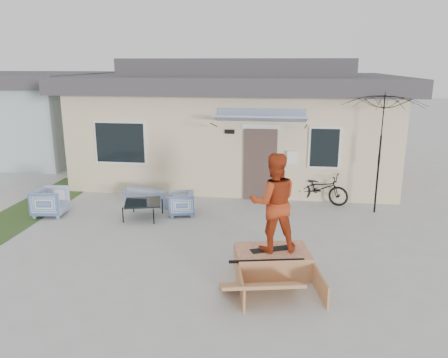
# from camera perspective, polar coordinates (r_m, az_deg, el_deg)

# --- Properties ---
(ground) EXTENTS (90.00, 90.00, 0.00)m
(ground) POSITION_cam_1_polar(r_m,az_deg,el_deg) (9.06, -3.48, -10.84)
(ground) COLOR #AEAFAC
(ground) RESTS_ON ground
(grass_strip) EXTENTS (1.40, 8.00, 0.01)m
(grass_strip) POSITION_cam_1_polar(r_m,az_deg,el_deg) (12.73, -25.29, -4.55)
(grass_strip) COLOR #2D481F
(grass_strip) RESTS_ON ground
(house) EXTENTS (10.80, 8.49, 4.10)m
(house) POSITION_cam_1_polar(r_m,az_deg,el_deg) (16.20, 1.93, 7.83)
(house) COLOR beige
(house) RESTS_ON ground
(neighbor_house) EXTENTS (8.60, 7.60, 3.50)m
(neighbor_house) POSITION_cam_1_polar(r_m,az_deg,el_deg) (21.82, -26.34, 7.72)
(neighbor_house) COLOR #A3B7C1
(neighbor_house) RESTS_ON ground
(loveseat) EXTENTS (1.73, 1.01, 0.65)m
(loveseat) POSITION_cam_1_polar(r_m,az_deg,el_deg) (12.79, -9.34, -1.68)
(loveseat) COLOR #385594
(loveseat) RESTS_ON ground
(armchair_left) EXTENTS (0.83, 0.88, 0.81)m
(armchair_left) POSITION_cam_1_polar(r_m,az_deg,el_deg) (12.49, -21.60, -2.57)
(armchair_left) COLOR #385594
(armchair_left) RESTS_ON ground
(armchair_right) EXTENTS (0.75, 0.78, 0.68)m
(armchair_right) POSITION_cam_1_polar(r_m,az_deg,el_deg) (11.72, -5.56, -3.04)
(armchair_right) COLOR #385594
(armchair_right) RESTS_ON ground
(coffee_table) EXTENTS (1.11, 1.11, 0.44)m
(coffee_table) POSITION_cam_1_polar(r_m,az_deg,el_deg) (11.64, -10.44, -3.94)
(coffee_table) COLOR black
(coffee_table) RESTS_ON ground
(bicycle) EXTENTS (1.77, 1.20, 1.07)m
(bicycle) POSITION_cam_1_polar(r_m,az_deg,el_deg) (12.89, 12.33, -0.73)
(bicycle) COLOR black
(bicycle) RESTS_ON ground
(patio_umbrella) EXTENTS (2.54, 2.42, 2.20)m
(patio_umbrella) POSITION_cam_1_polar(r_m,az_deg,el_deg) (12.19, 19.57, 3.71)
(patio_umbrella) COLOR black
(patio_umbrella) RESTS_ON ground
(skate_ramp) EXTENTS (1.72, 2.07, 0.46)m
(skate_ramp) POSITION_cam_1_polar(r_m,az_deg,el_deg) (8.62, 6.26, -10.64)
(skate_ramp) COLOR #B2774A
(skate_ramp) RESTS_ON ground
(skateboard) EXTENTS (0.86, 0.53, 0.05)m
(skateboard) POSITION_cam_1_polar(r_m,az_deg,el_deg) (8.55, 6.26, -8.96)
(skateboard) COLOR black
(skateboard) RESTS_ON skate_ramp
(skater) EXTENTS (1.04, 0.89, 1.87)m
(skater) POSITION_cam_1_polar(r_m,az_deg,el_deg) (8.21, 6.45, -2.81)
(skater) COLOR #A63616
(skater) RESTS_ON skateboard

